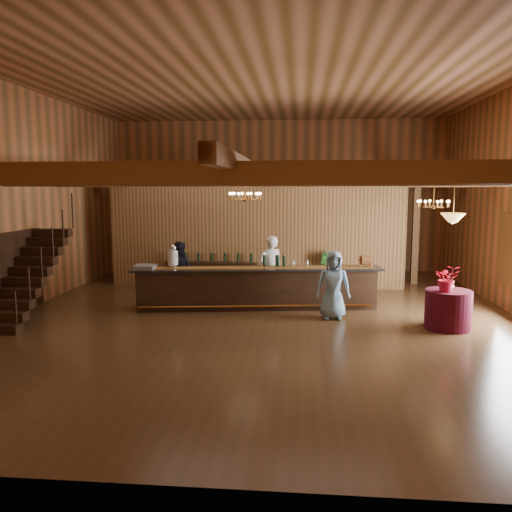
# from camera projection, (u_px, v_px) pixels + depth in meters

# --- Properties ---
(floor) EXTENTS (14.00, 14.00, 0.00)m
(floor) POSITION_uv_depth(u_px,v_px,m) (263.00, 315.00, 11.95)
(floor) COLOR #4D311C
(floor) RESTS_ON ground
(ceiling) EXTENTS (14.00, 14.00, 0.00)m
(ceiling) POSITION_uv_depth(u_px,v_px,m) (263.00, 77.00, 11.22)
(ceiling) COLOR #B1704B
(ceiling) RESTS_ON wall_back
(wall_back) EXTENTS (12.00, 0.10, 5.50)m
(wall_back) POSITION_uv_depth(u_px,v_px,m) (277.00, 196.00, 18.50)
(wall_back) COLOR #B96938
(wall_back) RESTS_ON floor
(wall_front) EXTENTS (12.00, 0.10, 5.50)m
(wall_front) POSITION_uv_depth(u_px,v_px,m) (207.00, 216.00, 4.68)
(wall_front) COLOR #B96938
(wall_front) RESTS_ON floor
(wall_left) EXTENTS (0.10, 14.00, 5.50)m
(wall_left) POSITION_uv_depth(u_px,v_px,m) (17.00, 200.00, 12.12)
(wall_left) COLOR #B96938
(wall_left) RESTS_ON floor
(beam_grid) EXTENTS (11.90, 13.90, 0.39)m
(beam_grid) POSITION_uv_depth(u_px,v_px,m) (265.00, 179.00, 12.02)
(beam_grid) COLOR brown
(beam_grid) RESTS_ON wall_left
(support_posts) EXTENTS (9.20, 10.20, 3.20)m
(support_posts) POSITION_uv_depth(u_px,v_px,m) (261.00, 252.00, 11.25)
(support_posts) COLOR brown
(support_posts) RESTS_ON floor
(partition_wall) EXTENTS (9.00, 0.18, 3.10)m
(partition_wall) POSITION_uv_depth(u_px,v_px,m) (255.00, 237.00, 15.24)
(partition_wall) COLOR olive
(partition_wall) RESTS_ON floor
(window_right_back) EXTENTS (0.12, 1.05, 1.75)m
(window_right_back) POSITION_uv_depth(u_px,v_px,m) (508.00, 249.00, 12.20)
(window_right_back) COLOR white
(window_right_back) RESTS_ON wall_right
(staircase) EXTENTS (1.00, 2.80, 2.00)m
(staircase) POSITION_uv_depth(u_px,v_px,m) (27.00, 276.00, 11.57)
(staircase) COLOR black
(staircase) RESTS_ON floor
(backroom_boxes) EXTENTS (4.10, 0.60, 1.10)m
(backroom_boxes) POSITION_uv_depth(u_px,v_px,m) (267.00, 261.00, 17.34)
(backroom_boxes) COLOR black
(backroom_boxes) RESTS_ON floor
(tasting_bar) EXTENTS (6.31, 1.61, 1.06)m
(tasting_bar) POSITION_uv_depth(u_px,v_px,m) (257.00, 288.00, 12.58)
(tasting_bar) COLOR black
(tasting_bar) RESTS_ON floor
(beverage_dispenser) EXTENTS (0.26, 0.26, 0.60)m
(beverage_dispenser) POSITION_uv_depth(u_px,v_px,m) (173.00, 257.00, 12.44)
(beverage_dispenser) COLOR silver
(beverage_dispenser) RESTS_ON tasting_bar
(glass_rack_tray) EXTENTS (0.50, 0.50, 0.10)m
(glass_rack_tray) POSITION_uv_depth(u_px,v_px,m) (145.00, 267.00, 12.34)
(glass_rack_tray) COLOR gray
(glass_rack_tray) RESTS_ON tasting_bar
(raffle_drum) EXTENTS (0.34, 0.24, 0.30)m
(raffle_drum) POSITION_uv_depth(u_px,v_px,m) (366.00, 260.00, 12.56)
(raffle_drum) COLOR brown
(raffle_drum) RESTS_ON tasting_bar
(bar_bottle_0) EXTENTS (0.07, 0.07, 0.30)m
(bar_bottle_0) POSITION_uv_depth(u_px,v_px,m) (264.00, 261.00, 12.62)
(bar_bottle_0) COLOR black
(bar_bottle_0) RESTS_ON tasting_bar
(bar_bottle_1) EXTENTS (0.07, 0.07, 0.30)m
(bar_bottle_1) POSITION_uv_depth(u_px,v_px,m) (277.00, 261.00, 12.64)
(bar_bottle_1) COLOR black
(bar_bottle_1) RESTS_ON tasting_bar
(bar_bottle_2) EXTENTS (0.07, 0.07, 0.30)m
(bar_bottle_2) POSITION_uv_depth(u_px,v_px,m) (278.00, 261.00, 12.64)
(bar_bottle_2) COLOR black
(bar_bottle_2) RESTS_ON tasting_bar
(bar_bottle_3) EXTENTS (0.07, 0.07, 0.30)m
(bar_bottle_3) POSITION_uv_depth(u_px,v_px,m) (284.00, 261.00, 12.64)
(bar_bottle_3) COLOR black
(bar_bottle_3) RESTS_ON tasting_bar
(backbar_shelf) EXTENTS (2.87, 0.81, 0.80)m
(backbar_shelf) POSITION_uv_depth(u_px,v_px,m) (212.00, 275.00, 15.25)
(backbar_shelf) COLOR black
(backbar_shelf) RESTS_ON floor
(round_table) EXTENTS (0.97, 0.97, 0.84)m
(round_table) POSITION_uv_depth(u_px,v_px,m) (448.00, 309.00, 10.77)
(round_table) COLOR #410519
(round_table) RESTS_ON floor
(chandelier_left) EXTENTS (0.80, 0.80, 0.52)m
(chandelier_left) POSITION_uv_depth(u_px,v_px,m) (245.00, 196.00, 12.51)
(chandelier_left) COLOR #A16127
(chandelier_left) RESTS_ON beam_grid
(chandelier_right) EXTENTS (0.80, 0.80, 0.72)m
(chandelier_right) POSITION_uv_depth(u_px,v_px,m) (433.00, 203.00, 12.74)
(chandelier_right) COLOR #A16127
(chandelier_right) RESTS_ON beam_grid
(pendant_lamp) EXTENTS (0.52, 0.52, 0.90)m
(pendant_lamp) POSITION_uv_depth(u_px,v_px,m) (453.00, 218.00, 10.51)
(pendant_lamp) COLOR #A16127
(pendant_lamp) RESTS_ON beam_grid
(bartender) EXTENTS (0.77, 0.65, 1.78)m
(bartender) POSITION_uv_depth(u_px,v_px,m) (271.00, 269.00, 13.29)
(bartender) COLOR white
(bartender) RESTS_ON floor
(staff_second) EXTENTS (0.83, 0.68, 1.61)m
(staff_second) POSITION_uv_depth(u_px,v_px,m) (179.00, 271.00, 13.46)
(staff_second) COLOR black
(staff_second) RESTS_ON floor
(guest) EXTENTS (0.78, 0.51, 1.60)m
(guest) POSITION_uv_depth(u_px,v_px,m) (333.00, 285.00, 11.55)
(guest) COLOR #76A4C1
(guest) RESTS_ON floor
(floor_plant) EXTENTS (0.72, 0.61, 1.21)m
(floor_plant) POSITION_uv_depth(u_px,v_px,m) (325.00, 270.00, 14.94)
(floor_plant) COLOR #1F5318
(floor_plant) RESTS_ON floor
(table_flowers) EXTENTS (0.56, 0.49, 0.58)m
(table_flowers) POSITION_uv_depth(u_px,v_px,m) (447.00, 278.00, 10.54)
(table_flowers) COLOR red
(table_flowers) RESTS_ON round_table
(table_vase) EXTENTS (0.14, 0.14, 0.28)m
(table_vase) POSITION_uv_depth(u_px,v_px,m) (450.00, 283.00, 10.77)
(table_vase) COLOR #A16127
(table_vase) RESTS_ON round_table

